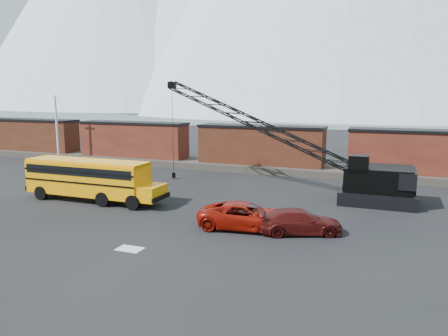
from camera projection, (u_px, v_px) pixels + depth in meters
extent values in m
plane|color=black|center=(159.00, 227.00, 27.28)|extent=(160.00, 160.00, 0.00)
cone|color=silver|center=(69.00, 25.00, 384.71)|extent=(220.00, 220.00, 140.00)
cube|color=silver|center=(379.00, 88.00, 337.22)|extent=(800.00, 80.00, 24.00)
cube|color=#443E37|center=(260.00, 167.00, 47.40)|extent=(120.00, 5.00, 0.70)
cube|color=#4F2216|center=(32.00, 135.00, 58.52)|extent=(13.50, 2.90, 4.00)
cube|color=black|center=(31.00, 120.00, 58.17)|extent=(13.70, 3.10, 0.25)
cube|color=black|center=(9.00, 146.00, 60.32)|extent=(2.20, 2.40, 0.60)
cube|color=black|center=(57.00, 149.00, 57.30)|extent=(2.20, 2.40, 0.60)
cube|color=#441913|center=(134.00, 140.00, 52.76)|extent=(13.50, 2.90, 4.00)
cube|color=black|center=(133.00, 123.00, 52.42)|extent=(13.70, 3.10, 0.25)
cube|color=black|center=(105.00, 152.00, 54.56)|extent=(2.20, 2.40, 0.60)
cube|color=black|center=(165.00, 155.00, 51.54)|extent=(2.20, 2.40, 0.60)
cube|color=#4F2216|center=(261.00, 145.00, 47.01)|extent=(13.50, 2.90, 4.00)
cube|color=black|center=(261.00, 126.00, 46.66)|extent=(13.70, 3.10, 0.25)
cube|color=black|center=(224.00, 159.00, 48.81)|extent=(2.20, 2.40, 0.60)
cube|color=black|center=(299.00, 163.00, 45.78)|extent=(2.20, 2.40, 0.60)
cube|color=#441913|center=(423.00, 153.00, 41.25)|extent=(13.50, 2.90, 4.00)
cube|color=black|center=(425.00, 131.00, 40.90)|extent=(13.70, 3.10, 0.25)
cube|color=black|center=(375.00, 168.00, 43.05)|extent=(2.20, 2.40, 0.60)
cylinder|color=silver|center=(57.00, 130.00, 51.75)|extent=(0.24, 0.24, 8.00)
cube|color=silver|center=(55.00, 99.00, 51.14)|extent=(1.40, 0.12, 0.12)
cube|color=silver|center=(130.00, 249.00, 23.43)|extent=(1.40, 0.90, 0.02)
cube|color=orange|center=(88.00, 178.00, 33.74)|extent=(10.00, 2.50, 2.50)
cube|color=orange|center=(151.00, 193.00, 31.85)|extent=(1.60, 2.30, 1.10)
cube|color=orange|center=(87.00, 161.00, 33.52)|extent=(10.00, 2.30, 0.18)
cube|color=black|center=(76.00, 172.00, 32.47)|extent=(9.60, 0.05, 0.65)
cube|color=black|center=(97.00, 166.00, 34.78)|extent=(9.60, 0.05, 0.65)
cube|color=black|center=(161.00, 198.00, 31.59)|extent=(0.15, 2.45, 0.35)
cube|color=black|center=(38.00, 185.00, 35.73)|extent=(0.15, 2.50, 0.35)
cylinder|color=black|center=(41.00, 193.00, 34.19)|extent=(1.10, 0.35, 1.10)
cylinder|color=black|center=(62.00, 187.00, 36.31)|extent=(1.10, 0.35, 1.10)
cylinder|color=black|center=(103.00, 199.00, 32.11)|extent=(1.10, 0.35, 1.10)
cylinder|color=black|center=(121.00, 193.00, 34.22)|extent=(1.10, 0.35, 1.10)
cylinder|color=black|center=(133.00, 203.00, 31.17)|extent=(1.10, 0.35, 1.10)
cylinder|color=black|center=(150.00, 196.00, 33.28)|extent=(1.10, 0.35, 1.10)
imported|color=maroon|center=(245.00, 216.00, 26.83)|extent=(6.08, 3.38, 1.61)
imported|color=#460E0C|center=(300.00, 222.00, 25.94)|extent=(5.42, 3.81, 1.46)
cube|color=black|center=(376.00, 201.00, 31.74)|extent=(5.50, 1.00, 1.00)
cube|color=black|center=(378.00, 192.00, 34.68)|extent=(5.50, 1.00, 1.00)
cube|color=black|center=(378.00, 178.00, 32.98)|extent=(4.80, 3.60, 1.80)
cube|color=black|center=(407.00, 178.00, 32.22)|extent=(1.20, 3.80, 1.20)
cube|color=black|center=(359.00, 164.00, 32.17)|extent=(1.40, 1.20, 1.30)
cube|color=black|center=(358.00, 165.00, 31.67)|extent=(1.20, 0.06, 0.90)
cube|color=black|center=(172.00, 85.00, 41.13)|extent=(0.70, 0.50, 0.60)
cylinder|color=black|center=(173.00, 133.00, 41.89)|extent=(0.04, 0.04, 8.73)
cube|color=black|center=(174.00, 175.00, 42.60)|extent=(0.25, 0.25, 0.50)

